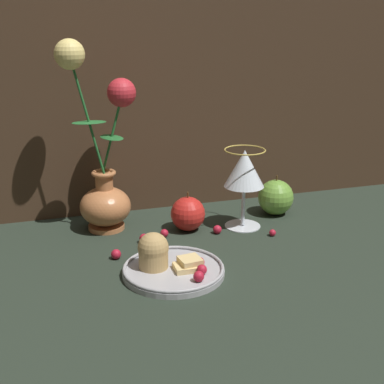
{
  "coord_description": "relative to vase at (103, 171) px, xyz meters",
  "views": [
    {
      "loc": [
        -0.29,
        -0.94,
        0.45
      ],
      "look_at": [
        0.02,
        0.05,
        0.1
      ],
      "focal_mm": 50.0,
      "sensor_mm": 36.0,
      "label": 1
    }
  ],
  "objects": [
    {
      "name": "plate_with_pastries",
      "position": [
        0.08,
        -0.25,
        -0.11
      ],
      "size": [
        0.18,
        0.18,
        0.08
      ],
      "color": "#A3A3A8",
      "rests_on": "ground_plane"
    },
    {
      "name": "wine_glass",
      "position": [
        0.29,
        -0.08,
        -0.0
      ],
      "size": [
        0.09,
        0.09,
        0.18
      ],
      "color": "silver",
      "rests_on": "ground_plane"
    },
    {
      "name": "apple_near_glass",
      "position": [
        0.39,
        -0.03,
        -0.09
      ],
      "size": [
        0.08,
        0.08,
        0.09
      ],
      "color": "#669938",
      "rests_on": "ground_plane"
    },
    {
      "name": "berry_far_right",
      "position": [
        -0.0,
        -0.16,
        -0.12
      ],
      "size": [
        0.02,
        0.02,
        0.02
      ],
      "primitive_type": "sphere",
      "color": "#AD192D",
      "rests_on": "ground_plane"
    },
    {
      "name": "berry_front_center",
      "position": [
        0.06,
        -0.1,
        -0.12
      ],
      "size": [
        0.02,
        0.02,
        0.02
      ],
      "primitive_type": "sphere",
      "color": "#AD192D",
      "rests_on": "ground_plane"
    },
    {
      "name": "vase",
      "position": [
        0.0,
        0.0,
        0.0
      ],
      "size": [
        0.16,
        0.11,
        0.4
      ],
      "color": "#B77042",
      "rests_on": "ground_plane"
    },
    {
      "name": "berry_near_plate",
      "position": [
        0.11,
        -0.08,
        -0.12
      ],
      "size": [
        0.02,
        0.02,
        0.02
      ],
      "primitive_type": "sphere",
      "color": "#AD192D",
      "rests_on": "ground_plane"
    },
    {
      "name": "ground_plane",
      "position": [
        0.15,
        -0.15,
        -0.13
      ],
      "size": [
        2.4,
        2.4,
        0.0
      ],
      "primitive_type": "plane",
      "color": "#232D23",
      "rests_on": "ground"
    },
    {
      "name": "apple_beside_vase",
      "position": [
        0.17,
        -0.06,
        -0.09
      ],
      "size": [
        0.07,
        0.07,
        0.09
      ],
      "color": "red",
      "rests_on": "ground_plane"
    },
    {
      "name": "berry_under_candlestick",
      "position": [
        0.33,
        -0.14,
        -0.12
      ],
      "size": [
        0.01,
        0.01,
        0.01
      ],
      "primitive_type": "sphere",
      "color": "#AD192D",
      "rests_on": "ground_plane"
    },
    {
      "name": "berry_by_glass_stem",
      "position": [
        0.22,
        -0.1,
        -0.12
      ],
      "size": [
        0.02,
        0.02,
        0.02
      ],
      "primitive_type": "sphere",
      "color": "#AD192D",
      "rests_on": "ground_plane"
    }
  ]
}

